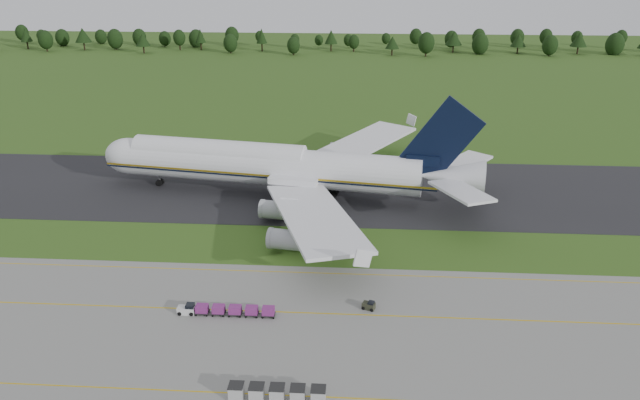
# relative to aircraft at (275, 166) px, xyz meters

# --- Properties ---
(ground) EXTENTS (600.00, 600.00, 0.00)m
(ground) POSITION_rel_aircraft_xyz_m (8.13, -23.93, -6.63)
(ground) COLOR #2E5018
(ground) RESTS_ON ground
(apron) EXTENTS (300.00, 52.00, 0.06)m
(apron) POSITION_rel_aircraft_xyz_m (8.13, -57.93, -6.60)
(apron) COLOR slate
(apron) RESTS_ON ground
(taxiway) EXTENTS (300.00, 40.00, 0.08)m
(taxiway) POSITION_rel_aircraft_xyz_m (8.13, 4.07, -6.59)
(taxiway) COLOR black
(taxiway) RESTS_ON ground
(apron_markings) EXTENTS (300.00, 30.20, 0.01)m
(apron_markings) POSITION_rel_aircraft_xyz_m (8.13, -50.91, -6.57)
(apron_markings) COLOR #C4A00B
(apron_markings) RESTS_ON apron
(tree_line) EXTENTS (525.94, 22.41, 11.47)m
(tree_line) POSITION_rel_aircraft_xyz_m (5.72, 196.86, -0.52)
(tree_line) COLOR black
(tree_line) RESTS_ON ground
(aircraft) EXTENTS (83.04, 79.66, 23.22)m
(aircraft) POSITION_rel_aircraft_xyz_m (0.00, 0.00, 0.00)
(aircraft) COLOR white
(aircraft) RESTS_ON ground
(baggage_train) EXTENTS (14.09, 1.50, 1.44)m
(baggage_train) POSITION_rel_aircraft_xyz_m (-1.27, -47.15, -5.80)
(baggage_train) COLOR silver
(baggage_train) RESTS_ON apron
(utility_cart) EXTENTS (2.07, 1.64, 0.99)m
(utility_cart) POSITION_rel_aircraft_xyz_m (19.32, -44.28, -6.09)
(utility_cart) COLOR #2D3021
(utility_cart) RESTS_ON apron
(uld_row) EXTENTS (11.37, 1.77, 1.74)m
(uld_row) POSITION_rel_aircraft_xyz_m (8.53, -64.62, -5.70)
(uld_row) COLOR #A9A9A9
(uld_row) RESTS_ON apron
(edge_markers) EXTENTS (13.75, 0.30, 0.60)m
(edge_markers) POSITION_rel_aircraft_xyz_m (10.91, -19.02, -6.36)
(edge_markers) COLOR orange
(edge_markers) RESTS_ON ground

